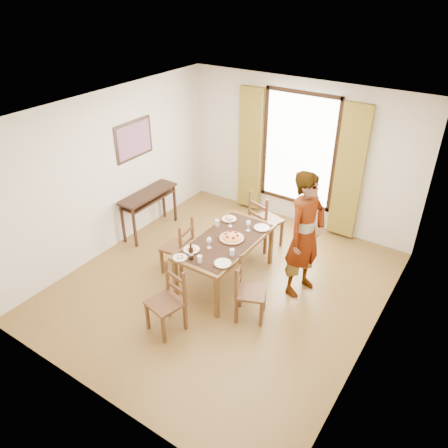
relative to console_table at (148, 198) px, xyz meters
The scene contains 22 objects.
ground 2.22m from the console_table, 16.47° to the right, with size 5.00×5.00×0.00m, color brown.
room_shell 2.25m from the console_table, 13.10° to the right, with size 4.60×5.10×2.74m.
console_table is the anchor object (origin of this frame).
dining_table 2.04m from the console_table, 13.32° to the right, with size 0.85×1.69×0.76m.
chair_west 1.43m from the console_table, 29.13° to the right, with size 0.47×0.47×0.96m.
chair_north 2.14m from the console_table, 20.00° to the left, with size 0.58×0.58×1.05m.
chair_south 2.64m from the console_table, 42.95° to the right, with size 0.51×0.51×0.96m.
chair_east 2.90m from the console_table, 20.13° to the right, with size 0.53×0.53×0.91m.
man 3.07m from the console_table, ahead, with size 0.62×0.80×1.95m, color gray.
plate_sw 1.99m from the console_table, 29.65° to the right, with size 0.27×0.27×0.05m, color silver, non-canonical shape.
plate_se 2.51m from the console_table, 23.87° to the right, with size 0.27×0.27×0.05m, color silver, non-canonical shape.
plate_nw 1.70m from the console_table, ahead, with size 0.27×0.27×0.05m, color silver, non-canonical shape.
plate_ne 2.28m from the console_table, ahead, with size 0.27×0.27×0.05m, color silver, non-canonical shape.
pasta_platter 2.10m from the console_table, 11.22° to the right, with size 0.40×0.40×0.10m, color red, non-canonical shape.
caprese_plate 2.12m from the console_table, 35.70° to the right, with size 0.20×0.20×0.04m, color silver, non-canonical shape.
wine_glass_a 2.07m from the console_table, 22.57° to the right, with size 0.08×0.08×0.18m, color white, non-canonical shape.
wine_glass_b 2.14m from the console_table, ahead, with size 0.08×0.08×0.18m, color white, non-canonical shape.
wine_glass_c 1.84m from the console_table, ahead, with size 0.08×0.08×0.18m, color white, non-canonical shape.
tumbler_a 2.41m from the console_table, 18.52° to the right, with size 0.07×0.07×0.10m, color silver.
tumbler_b 1.66m from the console_table, ahead, with size 0.07×0.07×0.10m, color silver.
tumbler_c 2.31m from the console_table, 29.91° to the right, with size 0.07×0.07×0.10m, color silver.
wine_bottle 2.21m from the console_table, 32.01° to the right, with size 0.07×0.07×0.25m, color black, non-canonical shape.
Camera 1 is at (2.99, -4.49, 4.30)m, focal length 35.00 mm.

